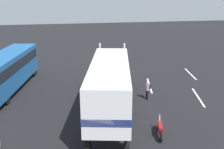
{
  "coord_description": "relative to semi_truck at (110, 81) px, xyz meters",
  "views": [
    {
      "loc": [
        -24.16,
        5.32,
        8.62
      ],
      "look_at": [
        -1.67,
        0.47,
        1.6
      ],
      "focal_mm": 41.84,
      "sensor_mm": 36.0,
      "label": 1
    }
  ],
  "objects": [
    {
      "name": "semi_truck",
      "position": [
        0.0,
        0.0,
        0.0
      ],
      "size": [
        14.34,
        5.85,
        4.5
      ],
      "color": "#193399",
      "rests_on": "ground_plane"
    },
    {
      "name": "lane_stripe_far",
      "position": [
        7.99,
        -11.02,
        -2.52
      ],
      "size": [
        4.34,
        1.05,
        0.01
      ],
      "primitive_type": "cube",
      "rotation": [
        0.0,
        0.0,
        -0.2
      ],
      "color": "silver",
      "rests_on": "ground_plane"
    },
    {
      "name": "lane_stripe_mid",
      "position": [
        1.34,
        -8.19,
        -2.52
      ],
      "size": [
        4.27,
        1.38,
        0.01
      ],
      "primitive_type": "cube",
      "rotation": [
        0.0,
        0.0,
        -0.28
      ],
      "color": "silver",
      "rests_on": "ground_plane"
    },
    {
      "name": "motorcycle",
      "position": [
        -4.1,
        -2.39,
        -2.04
      ],
      "size": [
        2.04,
        0.73,
        1.12
      ],
      "color": "black",
      "rests_on": "ground_plane"
    },
    {
      "name": "person_bystander",
      "position": [
        1.87,
        -3.65,
        -1.63
      ],
      "size": [
        0.34,
        0.45,
        1.63
      ],
      "color": "black",
      "rests_on": "ground_plane"
    },
    {
      "name": "parked_bus",
      "position": [
        7.08,
        8.34,
        -0.46
      ],
      "size": [
        11.29,
        4.78,
        3.4
      ],
      "color": "#1E5999",
      "rests_on": "ground_plane"
    },
    {
      "name": "lane_stripe_near",
      "position": [
        5.2,
        -5.08,
        -2.52
      ],
      "size": [
        4.3,
        1.24,
        0.01
      ],
      "primitive_type": "cube",
      "rotation": [
        0.0,
        0.0,
        -0.25
      ],
      "color": "silver",
      "rests_on": "ground_plane"
    },
    {
      "name": "ground_plane",
      "position": [
        6.18,
        -1.58,
        -2.52
      ],
      "size": [
        120.0,
        120.0,
        0.0
      ],
      "primitive_type": "plane",
      "color": "black"
    }
  ]
}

